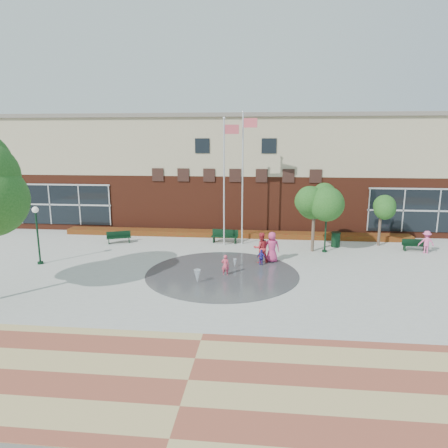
# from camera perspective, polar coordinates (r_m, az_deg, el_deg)

# --- Properties ---
(ground) EXTENTS (120.00, 120.00, 0.00)m
(ground) POSITION_cam_1_polar(r_m,az_deg,el_deg) (19.36, -1.20, -10.02)
(ground) COLOR #666056
(ground) RESTS_ON ground
(plaza_concrete) EXTENTS (46.00, 18.00, 0.01)m
(plaza_concrete) POSITION_cam_1_polar(r_m,az_deg,el_deg) (23.10, -0.00, -6.31)
(plaza_concrete) COLOR #A8A8A0
(plaza_concrete) RESTS_ON ground
(paver_band) EXTENTS (46.00, 6.00, 0.01)m
(paver_band) POSITION_cam_1_polar(r_m,az_deg,el_deg) (13.21, -5.14, -21.36)
(paver_band) COLOR #994A35
(paver_band) RESTS_ON ground
(splash_pad) EXTENTS (8.40, 8.40, 0.01)m
(splash_pad) POSITION_cam_1_polar(r_m,az_deg,el_deg) (22.15, -0.26, -7.12)
(splash_pad) COLOR #383A3D
(splash_pad) RESTS_ON ground
(library_building) EXTENTS (44.40, 10.40, 9.20)m
(library_building) POSITION_cam_1_polar(r_m,az_deg,el_deg) (35.46, 2.20, 7.75)
(library_building) COLOR #5A2415
(library_building) RESTS_ON ground
(flower_bed) EXTENTS (26.00, 1.20, 0.40)m
(flower_bed) POSITION_cam_1_polar(r_m,az_deg,el_deg) (30.38, 1.44, -1.84)
(flower_bed) COLOR #920508
(flower_bed) RESTS_ON ground
(flagpole_left) EXTENTS (1.04, 0.36, 9.13)m
(flagpole_left) POSITION_cam_1_polar(r_m,az_deg,el_deg) (27.39, 2.77, 7.42)
(flagpole_left) COLOR silver
(flagpole_left) RESTS_ON ground
(flagpole_right) EXTENTS (1.08, 0.18, 8.72)m
(flagpole_right) POSITION_cam_1_polar(r_m,az_deg,el_deg) (27.15, 0.12, 6.94)
(flagpole_right) COLOR silver
(flagpole_right) RESTS_ON ground
(lamp_left) EXTENTS (0.37, 0.37, 3.46)m
(lamp_left) POSITION_cam_1_polar(r_m,az_deg,el_deg) (25.70, -25.14, -0.62)
(lamp_left) COLOR black
(lamp_left) RESTS_ON ground
(lamp_right) EXTENTS (0.35, 0.35, 3.35)m
(lamp_right) POSITION_cam_1_polar(r_m,az_deg,el_deg) (26.62, 14.37, 0.39)
(lamp_right) COLOR black
(lamp_right) RESTS_ON ground
(bench_left) EXTENTS (1.73, 1.06, 0.84)m
(bench_left) POSITION_cam_1_polar(r_m,az_deg,el_deg) (29.40, -14.78, -2.16)
(bench_left) COLOR black
(bench_left) RESTS_ON ground
(bench_mid) EXTENTS (1.93, 0.72, 0.95)m
(bench_mid) POSITION_cam_1_polar(r_m,az_deg,el_deg) (28.52, 0.10, -2.12)
(bench_mid) COLOR black
(bench_mid) RESTS_ON ground
(bench_right) EXTENTS (1.55, 0.44, 0.78)m
(bench_right) POSITION_cam_1_polar(r_m,az_deg,el_deg) (29.34, 25.55, -3.03)
(bench_right) COLOR black
(bench_right) RESTS_ON ground
(trash_can) EXTENTS (0.64, 0.64, 1.05)m
(trash_can) POSITION_cam_1_polar(r_m,az_deg,el_deg) (28.44, 15.67, -2.15)
(trash_can) COLOR black
(trash_can) RESTS_ON ground
(tree_mid) EXTENTS (2.90, 2.90, 4.90)m
(tree_mid) POSITION_cam_1_polar(r_m,az_deg,el_deg) (26.37, 12.83, 3.64)
(tree_mid) COLOR #49382D
(tree_mid) RESTS_ON ground
(tree_small_right) EXTENTS (2.04, 2.04, 3.48)m
(tree_small_right) POSITION_cam_1_polar(r_m,az_deg,el_deg) (29.34, 21.53, 1.90)
(tree_small_right) COLOR #49382D
(tree_small_right) RESTS_ON ground
(water_jet_a) EXTENTS (0.36, 0.36, 0.71)m
(water_jet_a) POSITION_cam_1_polar(r_m,az_deg,el_deg) (20.78, -3.83, -8.48)
(water_jet_a) COLOR white
(water_jet_a) RESTS_ON ground
(water_jet_b) EXTENTS (0.22, 0.22, 0.50)m
(water_jet_b) POSITION_cam_1_polar(r_m,az_deg,el_deg) (23.18, 1.54, -6.26)
(water_jet_b) COLOR white
(water_jet_b) RESTS_ON ground
(child_splash) EXTENTS (0.44, 0.30, 1.17)m
(child_splash) POSITION_cam_1_polar(r_m,az_deg,el_deg) (21.71, 0.19, -5.91)
(child_splash) COLOR #D8425A
(child_splash) RESTS_ON ground
(adult_red) EXTENTS (1.08, 0.96, 1.86)m
(adult_red) POSITION_cam_1_polar(r_m,az_deg,el_deg) (23.92, 5.29, -3.40)
(adult_red) COLOR red
(adult_red) RESTS_ON ground
(adult_pink) EXTENTS (0.93, 0.62, 1.86)m
(adult_pink) POSITION_cam_1_polar(r_m,az_deg,el_deg) (24.13, 6.86, -3.30)
(adult_pink) COLOR #C7376F
(adult_pink) RESTS_ON ground
(child_blue) EXTENTS (0.61, 0.46, 0.97)m
(child_blue) POSITION_cam_1_polar(r_m,az_deg,el_deg) (23.53, 5.36, -4.80)
(child_blue) COLOR #2E299E
(child_blue) RESTS_ON ground
(person_bench) EXTENTS (0.99, 0.61, 1.50)m
(person_bench) POSITION_cam_1_polar(r_m,az_deg,el_deg) (28.96, 26.94, -2.33)
(person_bench) COLOR #EE5C9E
(person_bench) RESTS_ON ground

